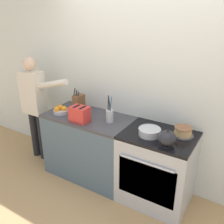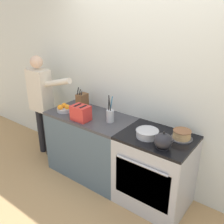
# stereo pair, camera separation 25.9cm
# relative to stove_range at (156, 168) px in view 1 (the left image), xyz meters

# --- Properties ---
(ground_plane) EXTENTS (16.00, 16.00, 0.00)m
(ground_plane) POSITION_rel_stove_range_xyz_m (-0.29, -0.30, -0.44)
(ground_plane) COLOR tan
(wall_back) EXTENTS (8.00, 0.04, 2.60)m
(wall_back) POSITION_rel_stove_range_xyz_m (-0.29, 0.33, 0.86)
(wall_back) COLOR silver
(wall_back) RESTS_ON ground_plane
(counter_cabinet) EXTENTS (1.14, 0.61, 0.88)m
(counter_cabinet) POSITION_rel_stove_range_xyz_m (-0.97, 0.00, -0.00)
(counter_cabinet) COLOR #4C6070
(counter_cabinet) RESTS_ON ground_plane
(stove_range) EXTENTS (0.80, 0.65, 0.88)m
(stove_range) POSITION_rel_stove_range_xyz_m (0.00, 0.00, 0.00)
(stove_range) COLOR #B7BABF
(stove_range) RESTS_ON ground_plane
(layer_cake) EXTENTS (0.23, 0.23, 0.10)m
(layer_cake) POSITION_rel_stove_range_xyz_m (0.22, 0.12, 0.49)
(layer_cake) COLOR #4C4C51
(layer_cake) RESTS_ON stove_range
(tea_kettle) EXTENTS (0.22, 0.18, 0.18)m
(tea_kettle) POSITION_rel_stove_range_xyz_m (0.15, -0.17, 0.52)
(tea_kettle) COLOR #232328
(tea_kettle) RESTS_ON stove_range
(mixing_bowl) EXTENTS (0.25, 0.25, 0.08)m
(mixing_bowl) POSITION_rel_stove_range_xyz_m (-0.09, -0.07, 0.48)
(mixing_bowl) COLOR #B7BABF
(mixing_bowl) RESTS_ON stove_range
(knife_block) EXTENTS (0.10, 0.16, 0.32)m
(knife_block) POSITION_rel_stove_range_xyz_m (-1.18, 0.09, 0.55)
(knife_block) COLOR brown
(knife_block) RESTS_ON counter_cabinet
(utensil_crock) EXTENTS (0.09, 0.09, 0.35)m
(utensil_crock) POSITION_rel_stove_range_xyz_m (-0.64, 0.00, 0.53)
(utensil_crock) COLOR #B7BABF
(utensil_crock) RESTS_ON counter_cabinet
(fruit_bowl) EXTENTS (0.19, 0.19, 0.11)m
(fruit_bowl) POSITION_rel_stove_range_xyz_m (-1.33, -0.11, 0.48)
(fruit_bowl) COLOR #B7BABF
(fruit_bowl) RESTS_ON counter_cabinet
(toaster) EXTENTS (0.24, 0.17, 0.19)m
(toaster) POSITION_rel_stove_range_xyz_m (-0.96, -0.18, 0.53)
(toaster) COLOR red
(toaster) RESTS_ON counter_cabinet
(person_baker) EXTENTS (0.90, 0.20, 1.55)m
(person_baker) POSITION_rel_stove_range_xyz_m (-1.89, -0.05, 0.48)
(person_baker) COLOR black
(person_baker) RESTS_ON ground_plane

